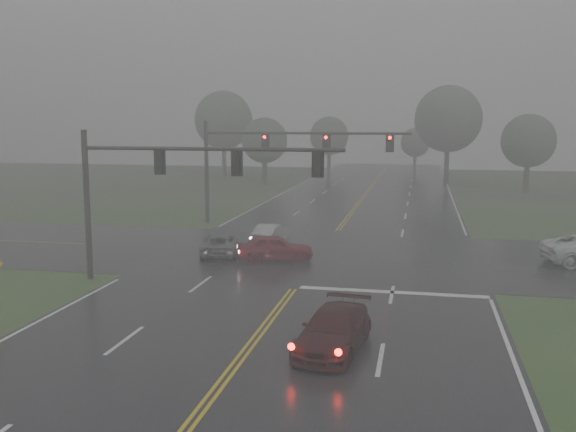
% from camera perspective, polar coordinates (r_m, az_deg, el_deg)
% --- Properties ---
extents(main_road, '(18.00, 160.00, 0.02)m').
position_cam_1_polar(main_road, '(35.50, 2.36, -4.09)').
color(main_road, black).
rests_on(main_road, ground).
extents(cross_street, '(120.00, 14.00, 0.02)m').
position_cam_1_polar(cross_street, '(37.43, 2.86, -3.43)').
color(cross_street, black).
rests_on(cross_street, ground).
extents(stop_bar, '(8.50, 0.50, 0.01)m').
position_cam_1_polar(stop_bar, '(29.64, 9.24, -6.75)').
color(stop_bar, white).
rests_on(stop_bar, ground).
extents(sedan_maroon, '(2.51, 4.97, 1.38)m').
position_cam_1_polar(sedan_maroon, '(22.36, 4.04, -11.78)').
color(sedan_maroon, black).
rests_on(sedan_maroon, ground).
extents(sedan_red, '(4.59, 3.00, 1.45)m').
position_cam_1_polar(sedan_red, '(35.70, -1.19, -4.01)').
color(sedan_red, maroon).
rests_on(sedan_red, ground).
extents(sedan_silver, '(1.65, 3.91, 1.26)m').
position_cam_1_polar(sedan_silver, '(40.68, -1.56, -2.45)').
color(sedan_silver, '#A7A9AF').
rests_on(sedan_silver, ground).
extents(car_grey, '(3.13, 4.83, 1.24)m').
position_cam_1_polar(car_grey, '(37.49, -6.09, -3.45)').
color(car_grey, '#53555A').
rests_on(car_grey, ground).
extents(signal_gantry_near, '(12.68, 0.32, 7.30)m').
position_cam_1_polar(signal_gantry_near, '(30.72, -11.20, 3.44)').
color(signal_gantry_near, black).
rests_on(signal_gantry_near, ground).
extents(signal_gantry_far, '(15.27, 0.39, 7.71)m').
position_cam_1_polar(signal_gantry_far, '(47.32, -1.74, 5.77)').
color(signal_gantry_far, black).
rests_on(signal_gantry_far, ground).
extents(tree_nw_a, '(5.48, 5.48, 8.04)m').
position_cam_1_polar(tree_nw_a, '(77.62, -2.10, 6.71)').
color(tree_nw_a, '#342922').
rests_on(tree_nw_a, ground).
extents(tree_ne_a, '(8.13, 8.13, 11.94)m').
position_cam_1_polar(tree_ne_a, '(81.13, 14.06, 8.37)').
color(tree_ne_a, '#342922').
rests_on(tree_ne_a, ground).
extents(tree_n_mid, '(5.62, 5.62, 8.26)m').
position_cam_1_polar(tree_n_mid, '(93.97, 3.68, 7.11)').
color(tree_n_mid, '#342922').
rests_on(tree_n_mid, ground).
extents(tree_e_near, '(5.72, 5.72, 8.41)m').
position_cam_1_polar(tree_e_near, '(73.46, 20.58, 6.26)').
color(tree_e_near, '#342922').
rests_on(tree_e_near, ground).
extents(tree_nw_b, '(7.99, 7.99, 11.73)m').
position_cam_1_polar(tree_nw_b, '(89.64, -5.75, 8.48)').
color(tree_nw_b, '#342922').
rests_on(tree_nw_b, ground).
extents(tree_n_far, '(4.44, 4.44, 6.52)m').
position_cam_1_polar(tree_n_far, '(100.71, 11.25, 6.41)').
color(tree_n_far, '#342922').
rests_on(tree_n_far, ground).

